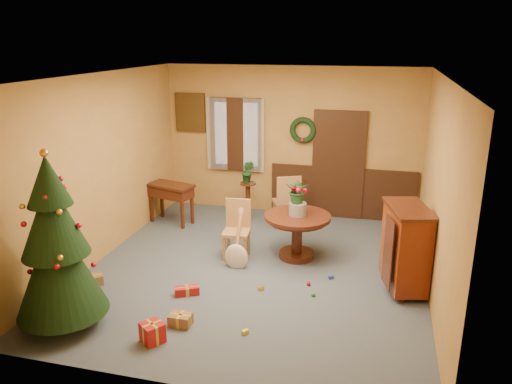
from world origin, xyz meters
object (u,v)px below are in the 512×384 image
(dining_table, at_px, (297,228))
(sideboard, at_px, (406,246))
(chair_near, at_px, (237,227))
(writing_desk, at_px, (171,194))
(christmas_tree, at_px, (56,246))

(dining_table, xyz_separation_m, sideboard, (1.63, -0.66, 0.15))
(chair_near, distance_m, sideboard, 2.62)
(writing_desk, bearing_deg, dining_table, -20.58)
(christmas_tree, bearing_deg, chair_near, 59.21)
(chair_near, relative_size, christmas_tree, 0.42)
(chair_near, height_order, writing_desk, chair_near)
(chair_near, xyz_separation_m, sideboard, (2.57, -0.49, 0.15))
(writing_desk, distance_m, sideboard, 4.51)
(writing_desk, xyz_separation_m, sideboard, (4.21, -1.63, 0.08))
(dining_table, height_order, writing_desk, writing_desk)
(writing_desk, relative_size, sideboard, 0.77)
(dining_table, height_order, christmas_tree, christmas_tree)
(dining_table, relative_size, chair_near, 1.12)
(christmas_tree, relative_size, writing_desk, 2.36)
(dining_table, bearing_deg, chair_near, -169.28)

